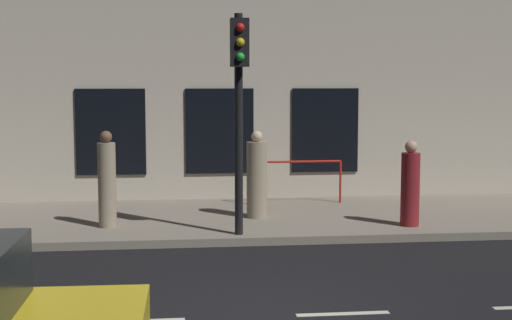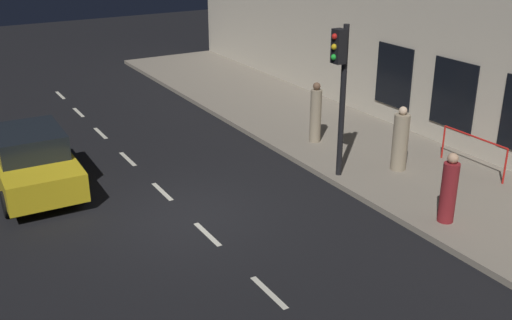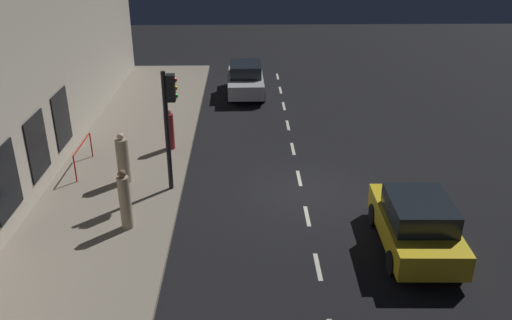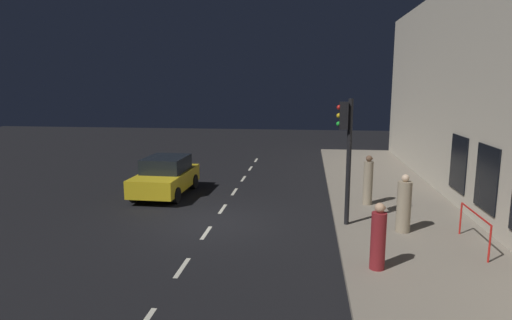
{
  "view_description": "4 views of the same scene",
  "coord_description": "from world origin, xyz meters",
  "px_view_note": "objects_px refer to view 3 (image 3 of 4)",
  "views": [
    {
      "loc": [
        -9.19,
        1.16,
        2.99
      ],
      "look_at": [
        2.87,
        -0.22,
        1.67
      ],
      "focal_mm": 53.34,
      "sensor_mm": 36.0,
      "label": 1
    },
    {
      "loc": [
        -5.11,
        -11.8,
        6.57
      ],
      "look_at": [
        1.15,
        -1.17,
        1.6
      ],
      "focal_mm": 42.81,
      "sensor_mm": 36.0,
      "label": 2
    },
    {
      "loc": [
        1.87,
        15.76,
        8.4
      ],
      "look_at": [
        1.54,
        0.16,
        1.25
      ],
      "focal_mm": 37.58,
      "sensor_mm": 36.0,
      "label": 3
    },
    {
      "loc": [
        3.06,
        -13.49,
        4.55
      ],
      "look_at": [
        1.25,
        1.55,
        1.87
      ],
      "focal_mm": 30.26,
      "sensor_mm": 36.0,
      "label": 4
    }
  ],
  "objects_px": {
    "pedestrian_1": "(123,160)",
    "pedestrian_0": "(125,201)",
    "pedestrian_2": "(169,130)",
    "traffic_light": "(169,112)",
    "parked_car_1": "(246,79)",
    "parked_car_0": "(416,223)"
  },
  "relations": [
    {
      "from": "pedestrian_1",
      "to": "parked_car_1",
      "type": "bearing_deg",
      "value": -64.9
    },
    {
      "from": "traffic_light",
      "to": "pedestrian_0",
      "type": "distance_m",
      "value": 3.21
    },
    {
      "from": "parked_car_0",
      "to": "parked_car_1",
      "type": "xyz_separation_m",
      "value": [
        4.57,
        -14.12,
        0.0
      ]
    },
    {
      "from": "pedestrian_2",
      "to": "pedestrian_1",
      "type": "bearing_deg",
      "value": 138.5
    },
    {
      "from": "pedestrian_1",
      "to": "pedestrian_2",
      "type": "bearing_deg",
      "value": -65.48
    },
    {
      "from": "pedestrian_1",
      "to": "pedestrian_0",
      "type": "bearing_deg",
      "value": 149.93
    },
    {
      "from": "pedestrian_1",
      "to": "pedestrian_2",
      "type": "distance_m",
      "value": 3.06
    },
    {
      "from": "pedestrian_0",
      "to": "pedestrian_1",
      "type": "bearing_deg",
      "value": -1.2
    },
    {
      "from": "parked_car_0",
      "to": "traffic_light",
      "type": "bearing_deg",
      "value": 155.12
    },
    {
      "from": "pedestrian_0",
      "to": "pedestrian_2",
      "type": "height_order",
      "value": "pedestrian_0"
    },
    {
      "from": "pedestrian_1",
      "to": "pedestrian_2",
      "type": "height_order",
      "value": "pedestrian_1"
    },
    {
      "from": "parked_car_0",
      "to": "pedestrian_2",
      "type": "relative_size",
      "value": 2.39
    },
    {
      "from": "pedestrian_1",
      "to": "traffic_light",
      "type": "bearing_deg",
      "value": -149.39
    },
    {
      "from": "pedestrian_0",
      "to": "pedestrian_1",
      "type": "distance_m",
      "value": 3.01
    },
    {
      "from": "parked_car_0",
      "to": "pedestrian_0",
      "type": "height_order",
      "value": "pedestrian_0"
    },
    {
      "from": "traffic_light",
      "to": "parked_car_1",
      "type": "bearing_deg",
      "value": -102.7
    },
    {
      "from": "parked_car_0",
      "to": "pedestrian_1",
      "type": "height_order",
      "value": "pedestrian_1"
    },
    {
      "from": "pedestrian_0",
      "to": "pedestrian_2",
      "type": "distance_m",
      "value": 5.79
    },
    {
      "from": "pedestrian_2",
      "to": "pedestrian_0",
      "type": "bearing_deg",
      "value": 156.06
    },
    {
      "from": "parked_car_1",
      "to": "pedestrian_1",
      "type": "height_order",
      "value": "pedestrian_1"
    },
    {
      "from": "parked_car_1",
      "to": "pedestrian_0",
      "type": "relative_size",
      "value": 2.21
    },
    {
      "from": "parked_car_1",
      "to": "pedestrian_2",
      "type": "relative_size",
      "value": 2.48
    }
  ]
}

